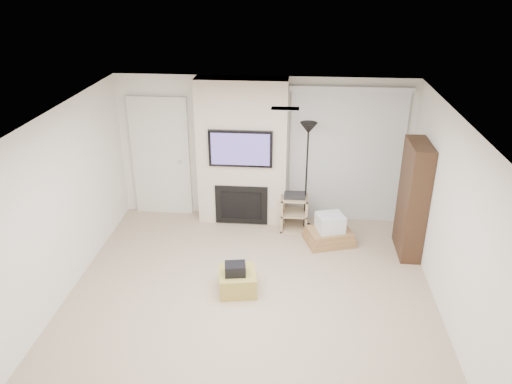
# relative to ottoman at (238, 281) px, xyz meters

# --- Properties ---
(floor) EXTENTS (5.00, 5.50, 0.00)m
(floor) POSITION_rel_ottoman_xyz_m (0.19, -0.40, -0.15)
(floor) COLOR tan
(floor) RESTS_ON ground
(ceiling) EXTENTS (5.00, 5.50, 0.00)m
(ceiling) POSITION_rel_ottoman_xyz_m (0.19, -0.40, 2.35)
(ceiling) COLOR white
(ceiling) RESTS_ON wall_back
(wall_back) EXTENTS (5.00, 0.00, 2.50)m
(wall_back) POSITION_rel_ottoman_xyz_m (0.19, 2.35, 1.10)
(wall_back) COLOR white
(wall_back) RESTS_ON ground
(wall_left) EXTENTS (0.00, 5.50, 2.50)m
(wall_left) POSITION_rel_ottoman_xyz_m (-2.31, -0.40, 1.10)
(wall_left) COLOR white
(wall_left) RESTS_ON ground
(wall_right) EXTENTS (0.00, 5.50, 2.50)m
(wall_right) POSITION_rel_ottoman_xyz_m (2.69, -0.40, 1.10)
(wall_right) COLOR white
(wall_right) RESTS_ON ground
(hvac_vent) EXTENTS (0.35, 0.18, 0.01)m
(hvac_vent) POSITION_rel_ottoman_xyz_m (0.59, 0.40, 2.35)
(hvac_vent) COLOR silver
(hvac_vent) RESTS_ON ceiling
(ottoman) EXTENTS (0.57, 0.57, 0.30)m
(ottoman) POSITION_rel_ottoman_xyz_m (0.00, 0.00, 0.00)
(ottoman) COLOR #A89640
(ottoman) RESTS_ON floor
(black_bag) EXTENTS (0.31, 0.26, 0.16)m
(black_bag) POSITION_rel_ottoman_xyz_m (-0.02, -0.04, 0.23)
(black_bag) COLOR black
(black_bag) RESTS_ON ottoman
(fireplace_wall) EXTENTS (1.50, 0.47, 2.50)m
(fireplace_wall) POSITION_rel_ottoman_xyz_m (-0.16, 2.14, 1.09)
(fireplace_wall) COLOR beige
(fireplace_wall) RESTS_ON floor
(entry_door) EXTENTS (1.02, 0.11, 2.14)m
(entry_door) POSITION_rel_ottoman_xyz_m (-1.61, 2.32, 0.90)
(entry_door) COLOR silver
(entry_door) RESTS_ON floor
(vertical_blinds) EXTENTS (1.98, 0.10, 2.37)m
(vertical_blinds) POSITION_rel_ottoman_xyz_m (1.59, 2.30, 1.12)
(vertical_blinds) COLOR silver
(vertical_blinds) RESTS_ON floor
(floor_lamp) EXTENTS (0.28, 0.28, 1.87)m
(floor_lamp) POSITION_rel_ottoman_xyz_m (0.93, 1.91, 1.32)
(floor_lamp) COLOR black
(floor_lamp) RESTS_ON floor
(av_stand) EXTENTS (0.45, 0.38, 0.66)m
(av_stand) POSITION_rel_ottoman_xyz_m (0.75, 1.86, 0.20)
(av_stand) COLOR tan
(av_stand) RESTS_ON floor
(box_stack) EXTENTS (0.88, 0.76, 0.50)m
(box_stack) POSITION_rel_ottoman_xyz_m (1.33, 1.44, 0.04)
(box_stack) COLOR #9B7044
(box_stack) RESTS_ON floor
(bookshelf) EXTENTS (0.30, 0.80, 1.80)m
(bookshelf) POSITION_rel_ottoman_xyz_m (2.53, 1.28, 0.75)
(bookshelf) COLOR #301E12
(bookshelf) RESTS_ON floor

